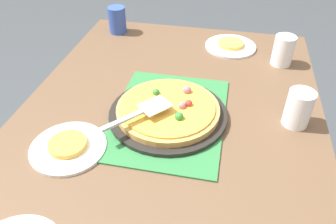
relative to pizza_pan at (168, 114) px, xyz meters
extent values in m
cube|color=brown|center=(0.00, 0.00, -0.03)|extent=(1.40, 1.00, 0.03)
cube|color=brown|center=(0.64, -0.44, -0.40)|extent=(0.07, 0.07, 0.72)
cube|color=brown|center=(0.64, 0.44, -0.40)|extent=(0.07, 0.07, 0.72)
cube|color=#2D753D|center=(0.00, 0.00, -0.01)|extent=(0.48, 0.36, 0.01)
cylinder|color=black|center=(0.00, 0.00, 0.00)|extent=(0.38, 0.38, 0.01)
cylinder|color=tan|center=(0.00, 0.00, 0.02)|extent=(0.33, 0.33, 0.02)
cylinder|color=gold|center=(0.00, 0.00, 0.03)|extent=(0.30, 0.30, 0.01)
sphere|color=red|center=(0.02, -0.06, 0.04)|extent=(0.02, 0.02, 0.02)
sphere|color=#338433|center=(-0.05, -0.05, 0.04)|extent=(0.03, 0.03, 0.03)
sphere|color=#B76675|center=(-0.03, 0.02, 0.04)|extent=(0.03, 0.03, 0.03)
sphere|color=#B76675|center=(0.00, -0.05, 0.04)|extent=(0.02, 0.02, 0.02)
sphere|color=#338433|center=(0.06, 0.05, 0.04)|extent=(0.02, 0.02, 0.02)
sphere|color=#B76675|center=(0.09, -0.05, 0.04)|extent=(0.03, 0.03, 0.03)
sphere|color=#E5CC7F|center=(-0.04, 0.04, 0.04)|extent=(0.02, 0.02, 0.02)
cylinder|color=white|center=(0.53, -0.17, -0.01)|extent=(0.22, 0.22, 0.01)
cylinder|color=white|center=(-0.20, 0.25, -0.01)|extent=(0.22, 0.22, 0.01)
cylinder|color=#EAB747|center=(0.53, -0.17, 0.01)|extent=(0.11, 0.11, 0.02)
cylinder|color=gold|center=(-0.20, 0.25, 0.01)|extent=(0.11, 0.11, 0.02)
cylinder|color=white|center=(0.42, -0.38, 0.05)|extent=(0.08, 0.08, 0.12)
cylinder|color=white|center=(0.05, -0.40, 0.05)|extent=(0.08, 0.08, 0.12)
cylinder|color=#3351AD|center=(0.58, 0.36, 0.05)|extent=(0.08, 0.08, 0.12)
cube|color=silver|center=(-0.04, 0.03, 0.06)|extent=(0.11, 0.11, 0.00)
cube|color=#B2B2B7|center=(-0.12, 0.11, 0.06)|extent=(0.12, 0.10, 0.01)
camera|label=1|loc=(-0.81, -0.17, 0.67)|focal=35.31mm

